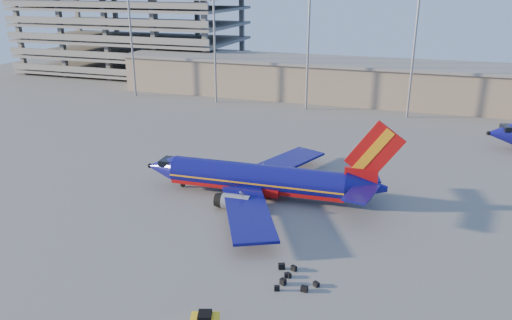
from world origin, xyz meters
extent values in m
plane|color=slate|center=(0.00, 0.00, 0.00)|extent=(220.00, 220.00, 0.00)
cube|color=gray|center=(10.00, 58.00, 4.00)|extent=(120.00, 15.00, 8.00)
cube|color=slate|center=(10.00, 58.00, 8.20)|extent=(122.00, 16.00, 0.60)
cube|color=slate|center=(-62.00, 74.00, 1.00)|extent=(60.00, 30.00, 0.70)
cube|color=slate|center=(-62.00, 74.00, 5.20)|extent=(60.00, 30.00, 0.70)
cube|color=slate|center=(-62.00, 74.00, 9.40)|extent=(60.00, 30.00, 0.70)
cube|color=slate|center=(-62.00, 74.00, 13.60)|extent=(60.00, 30.00, 0.70)
cube|color=slate|center=(-62.00, 74.00, 17.80)|extent=(60.00, 30.00, 0.70)
cube|color=slate|center=(-62.00, 87.00, 10.50)|extent=(1.20, 1.20, 21.00)
cylinder|color=gray|center=(-45.00, 46.00, 14.00)|extent=(0.44, 0.44, 28.00)
cylinder|color=gray|center=(-25.00, 46.00, 14.00)|extent=(0.44, 0.44, 28.00)
cylinder|color=gray|center=(-5.00, 46.00, 14.00)|extent=(0.44, 0.44, 28.00)
cylinder|color=gray|center=(15.00, 46.00, 14.00)|extent=(0.44, 0.44, 28.00)
cylinder|color=navy|center=(-0.66, 1.12, 2.42)|extent=(21.62, 4.14, 3.32)
cube|color=#AD0E0E|center=(-0.66, 1.12, 1.57)|extent=(21.60, 3.52, 1.17)
cube|color=orange|center=(-0.66, 1.12, 2.20)|extent=(21.62, 4.18, 0.20)
cone|color=navy|center=(-13.29, 0.63, 2.42)|extent=(3.89, 3.46, 3.32)
cube|color=black|center=(-12.13, 0.68, 3.27)|extent=(2.24, 2.41, 0.72)
cone|color=navy|center=(12.41, 1.62, 2.73)|extent=(4.78, 3.49, 3.32)
cube|color=#AD0E0E|center=(11.70, 1.59, 3.94)|extent=(3.78, 0.64, 1.97)
cube|color=#AD0E0E|center=(12.95, 1.64, 7.08)|extent=(6.59, 0.54, 7.15)
cube|color=orange|center=(12.77, 1.64, 7.08)|extent=(4.39, 0.54, 5.61)
cube|color=navy|center=(11.94, 4.65, 3.23)|extent=(4.01, 6.22, 0.20)
cube|color=navy|center=(12.17, -1.44, 3.23)|extent=(3.63, 6.11, 0.20)
cube|color=navy|center=(0.38, 9.05, 1.61)|extent=(9.32, 14.56, 0.31)
cube|color=navy|center=(0.98, -6.71, 1.61)|extent=(10.16, 14.44, 0.31)
cube|color=#AD0E0E|center=(-0.22, 1.14, 1.21)|extent=(5.51, 3.70, 0.90)
cylinder|color=gray|center=(-1.92, 5.73, 1.03)|extent=(3.30, 2.01, 1.88)
cylinder|color=gray|center=(-1.56, -3.58, 1.03)|extent=(3.30, 2.01, 1.88)
cylinder|color=gray|center=(-10.52, 0.74, 0.49)|extent=(0.22, 0.22, 0.99)
cylinder|color=black|center=(-10.52, 0.74, 0.29)|extent=(0.58, 0.25, 0.57)
cylinder|color=black|center=(0.59, 3.50, 0.38)|extent=(0.77, 0.52, 0.75)
cylinder|color=black|center=(0.77, -1.16, 0.38)|extent=(0.77, 0.52, 0.75)
cone|color=navy|center=(29.52, 30.12, 2.61)|extent=(4.79, 4.44, 3.57)
cube|color=black|center=(30.73, 30.42, 3.52)|extent=(2.85, 2.99, 0.77)
cube|color=black|center=(3.64, -23.91, 1.37)|extent=(1.30, 1.37, 0.35)
cube|color=black|center=(7.32, -17.26, 0.24)|extent=(0.54, 0.45, 0.47)
cube|color=black|center=(7.56, -16.20, 0.27)|extent=(0.62, 0.57, 0.54)
cube|color=black|center=(9.56, -16.60, 0.24)|extent=(0.62, 0.47, 0.49)
cube|color=black|center=(7.58, -15.00, 0.20)|extent=(0.58, 0.55, 0.40)
cube|color=black|center=(7.71, -14.97, 0.20)|extent=(0.57, 0.52, 0.41)
cube|color=black|center=(10.35, -15.53, 0.19)|extent=(0.64, 0.59, 0.39)
cube|color=black|center=(6.77, -13.85, 0.27)|extent=(0.71, 0.61, 0.54)
cube|color=black|center=(7.90, -13.76, 0.24)|extent=(0.61, 0.51, 0.48)
camera|label=1|loc=(17.19, -52.13, 24.85)|focal=35.00mm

